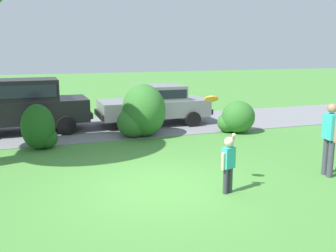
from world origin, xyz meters
TOP-DOWN VIEW (x-y plane):
  - ground_plane at (0.00, 0.00)m, footprint 80.00×80.00m
  - driveway_strip at (0.00, 6.70)m, footprint 28.00×4.40m
  - shrub_near_tree at (-2.36, 4.24)m, footprint 1.06×0.88m
  - shrub_centre_left at (0.99, 4.91)m, footprint 1.69×1.75m
  - shrub_centre at (4.34, 4.35)m, footprint 1.29×1.15m
  - parked_sedan at (2.08, 6.75)m, footprint 4.41×2.11m
  - parked_suv at (-2.86, 6.84)m, footprint 4.72×2.15m
  - child_thrower at (1.25, -0.86)m, footprint 0.40×0.35m
  - frisbee at (1.00, -0.51)m, footprint 0.30×0.26m
  - adult_onlooker at (4.02, -0.65)m, footprint 0.26×0.53m

SIDE VIEW (x-z plane):
  - ground_plane at x=0.00m, z-range 0.00..0.00m
  - driveway_strip at x=0.00m, z-range 0.00..0.02m
  - shrub_centre at x=4.34m, z-range -0.05..1.10m
  - shrub_near_tree at x=-2.36m, z-range -0.08..1.30m
  - child_thrower at x=1.25m, z-range 0.07..1.36m
  - shrub_centre_left at x=0.99m, z-range -0.09..1.71m
  - parked_sedan at x=2.08m, z-range 0.07..1.63m
  - adult_onlooker at x=4.02m, z-range 0.11..1.85m
  - parked_suv at x=-2.86m, z-range 0.12..2.04m
  - frisbee at x=1.00m, z-range 1.86..2.07m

